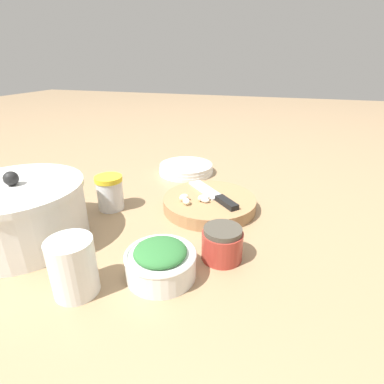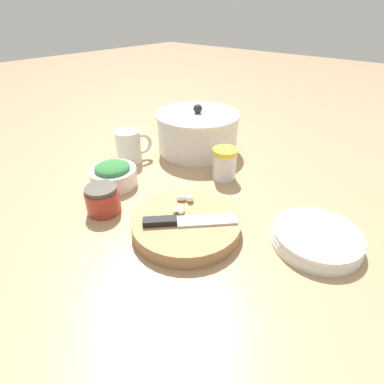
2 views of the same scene
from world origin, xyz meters
TOP-DOWN VIEW (x-y plane):
  - ground_plane at (0.00, 0.00)m, footprint 5.00×5.00m
  - cutting_board at (0.05, -0.08)m, footprint 0.23×0.23m
  - chef_knife at (0.06, -0.09)m, footprint 0.15×0.16m
  - garlic_cloves at (0.02, -0.05)m, footprint 0.06×0.08m
  - herb_bowl at (-0.22, -0.06)m, footprint 0.12×0.12m
  - spice_jar at (-0.02, 0.16)m, footprint 0.07×0.07m
  - coffee_mug at (-0.29, 0.06)m, footprint 0.07×0.11m
  - plate_stack at (0.28, 0.06)m, footprint 0.18×0.18m
  - honey_jar at (-0.14, -0.15)m, footprint 0.08×0.08m
  - stock_pot at (-0.20, 0.26)m, footprint 0.26×0.26m

SIDE VIEW (x-z plane):
  - ground_plane at x=0.00m, z-range 0.00..0.00m
  - plate_stack at x=0.28m, z-range 0.00..0.03m
  - cutting_board at x=0.05m, z-range 0.00..0.03m
  - herb_bowl at x=-0.22m, z-range 0.00..0.06m
  - honey_jar at x=-0.14m, z-range 0.00..0.06m
  - chef_knife at x=0.06m, z-range 0.03..0.04m
  - garlic_cloves at x=0.02m, z-range 0.03..0.05m
  - spice_jar at x=-0.02m, z-range 0.00..0.09m
  - coffee_mug at x=-0.29m, z-range 0.00..0.10m
  - stock_pot at x=-0.20m, z-range -0.01..0.14m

